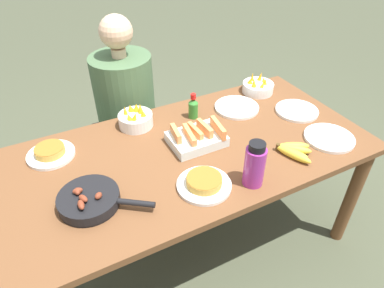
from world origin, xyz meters
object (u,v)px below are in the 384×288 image
at_px(empty_plate_near_front, 237,107).
at_px(empty_plate_far_left, 297,111).
at_px(frittata_plate_center, 204,183).
at_px(empty_plate_far_right, 329,138).
at_px(skillet, 90,200).
at_px(water_bottle, 255,165).
at_px(melon_tray, 197,137).
at_px(fruit_bowl_mango, 136,119).
at_px(hot_sauce_bottle, 193,107).
at_px(frittata_plate_side, 50,153).
at_px(fruit_bowl_citrus, 258,87).
at_px(banana_bunch, 293,150).
at_px(person_figure, 129,126).

bearing_deg(empty_plate_near_front, empty_plate_far_left, -33.74).
xyz_separation_m(frittata_plate_center, empty_plate_far_right, (0.72, 0.00, -0.01)).
bearing_deg(skillet, frittata_plate_center, 20.94).
height_order(empty_plate_far_right, water_bottle, water_bottle).
bearing_deg(melon_tray, fruit_bowl_mango, 126.67).
distance_m(empty_plate_far_left, fruit_bowl_mango, 0.89).
height_order(melon_tray, hot_sauce_bottle, hot_sauce_bottle).
distance_m(empty_plate_near_front, empty_plate_far_right, 0.52).
height_order(frittata_plate_side, empty_plate_far_right, frittata_plate_side).
distance_m(melon_tray, fruit_bowl_citrus, 0.64).
bearing_deg(banana_bunch, empty_plate_far_left, 45.69).
bearing_deg(fruit_bowl_mango, hot_sauce_bottle, -12.44).
height_order(skillet, fruit_bowl_mango, fruit_bowl_mango).
bearing_deg(frittata_plate_side, fruit_bowl_citrus, 2.77).
bearing_deg(empty_plate_near_front, frittata_plate_side, 177.38).
relative_size(frittata_plate_side, empty_plate_far_right, 0.89).
relative_size(skillet, empty_plate_far_right, 1.40).
bearing_deg(frittata_plate_side, empty_plate_far_left, -10.23).
xyz_separation_m(frittata_plate_side, hot_sauce_bottle, (0.75, -0.01, 0.04)).
bearing_deg(water_bottle, banana_bunch, 14.56).
distance_m(frittata_plate_side, fruit_bowl_mango, 0.45).
bearing_deg(frittata_plate_center, person_figure, 92.66).
bearing_deg(banana_bunch, water_bottle, -165.44).
bearing_deg(skillet, fruit_bowl_citrus, 57.24).
bearing_deg(fruit_bowl_citrus, frittata_plate_side, -177.23).
relative_size(melon_tray, empty_plate_far_left, 1.10).
relative_size(empty_plate_far_left, water_bottle, 1.12).
height_order(empty_plate_near_front, fruit_bowl_mango, fruit_bowl_mango).
bearing_deg(frittata_plate_center, melon_tray, 67.53).
bearing_deg(empty_plate_far_right, skillet, 174.43).
bearing_deg(water_bottle, hot_sauce_bottle, 88.45).
xyz_separation_m(skillet, frittata_plate_center, (0.45, -0.12, -0.01)).
bearing_deg(melon_tray, water_bottle, -77.65).
bearing_deg(melon_tray, frittata_plate_center, -112.47).
relative_size(fruit_bowl_mango, hot_sauce_bottle, 1.24).
height_order(melon_tray, person_figure, person_figure).
height_order(frittata_plate_side, empty_plate_far_left, frittata_plate_side).
bearing_deg(empty_plate_far_right, water_bottle, -171.57).
height_order(melon_tray, water_bottle, water_bottle).
bearing_deg(fruit_bowl_mango, water_bottle, -65.68).
xyz_separation_m(melon_tray, empty_plate_near_front, (0.36, 0.18, -0.03)).
height_order(skillet, empty_plate_far_right, skillet).
xyz_separation_m(skillet, empty_plate_far_left, (1.20, 0.16, -0.02)).
height_order(banana_bunch, fruit_bowl_mango, fruit_bowl_mango).
relative_size(melon_tray, fruit_bowl_mango, 1.46).
distance_m(frittata_plate_center, empty_plate_far_left, 0.80).
bearing_deg(empty_plate_near_front, water_bottle, -117.19).
distance_m(empty_plate_far_left, empty_plate_far_right, 0.28).
bearing_deg(empty_plate_near_front, fruit_bowl_mango, 169.74).
xyz_separation_m(frittata_plate_side, fruit_bowl_mango, (0.44, 0.06, 0.02)).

